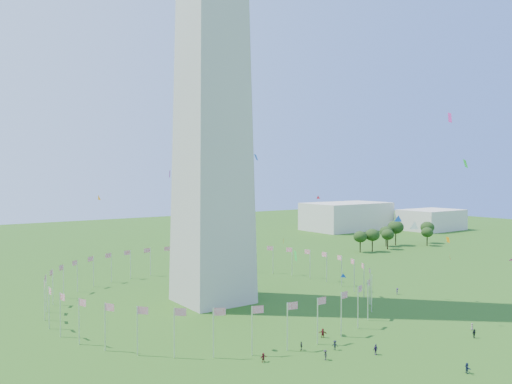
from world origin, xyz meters
TOP-DOWN VIEW (x-y plane):
  - ground at (0.00, 0.00)m, footprint 600.00×600.00m
  - flag_ring at (-0.00, 50.00)m, footprint 80.24×80.24m
  - gov_building_east_a at (150.00, 150.00)m, footprint 50.00×30.00m
  - gov_building_east_b at (190.00, 120.00)m, footprint 35.00×25.00m
  - crowd at (13.35, -0.81)m, footprint 105.91×67.31m
  - kites_aloft at (17.30, 21.18)m, footprint 105.31×71.62m
  - tree_line_east at (115.70, 85.78)m, footprint 53.22×15.36m

SIDE VIEW (x-z plane):
  - ground at x=0.00m, z-range 0.00..0.00m
  - crowd at x=13.35m, z-range -0.09..1.89m
  - flag_ring at x=0.00m, z-range 0.00..9.00m
  - tree_line_east at x=115.70m, z-range -0.81..10.52m
  - gov_building_east_b at x=190.00m, z-range 0.00..12.00m
  - gov_building_east_a at x=150.00m, z-range 0.00..16.00m
  - kites_aloft at x=17.30m, z-range 1.81..42.90m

